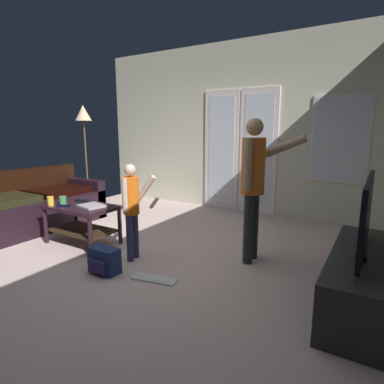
{
  "coord_description": "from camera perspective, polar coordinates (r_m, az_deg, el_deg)",
  "views": [
    {
      "loc": [
        2.37,
        -2.48,
        1.41
      ],
      "look_at": [
        0.75,
        0.19,
        0.8
      ],
      "focal_mm": 29.58,
      "sensor_mm": 36.0,
      "label": 1
    }
  ],
  "objects": [
    {
      "name": "floor_lamp",
      "position": [
        6.09,
        -18.96,
        11.98
      ],
      "size": [
        0.29,
        0.29,
        1.85
      ],
      "color": "#2F2929",
      "rests_on": "ground_plane"
    },
    {
      "name": "wall_back_with_doors",
      "position": [
        5.67,
        7.4,
        10.95
      ],
      "size": [
        5.27,
        0.09,
        2.92
      ],
      "color": "beige",
      "rests_on": "ground_plane"
    },
    {
      "name": "cup_near_edge",
      "position": [
        4.33,
        -22.29,
        -1.36
      ],
      "size": [
        0.09,
        0.09,
        0.1
      ],
      "primitive_type": "cylinder",
      "color": "#3A894D",
      "rests_on": "coffee_table"
    },
    {
      "name": "ground_plane",
      "position": [
        3.72,
        -11.76,
        -11.65
      ],
      "size": [
        5.27,
        5.46,
        0.02
      ],
      "primitive_type": "cube",
      "color": "beige"
    },
    {
      "name": "person_child",
      "position": [
        3.47,
        -10.77,
        -2.07
      ],
      "size": [
        0.34,
        0.32,
        1.06
      ],
      "color": "#37385E",
      "rests_on": "ground_plane"
    },
    {
      "name": "laptop_closed",
      "position": [
        4.07,
        -17.63,
        -2.38
      ],
      "size": [
        0.35,
        0.31,
        0.02
      ],
      "primitive_type": "cube",
      "rotation": [
        0.0,
        0.0,
        -0.2
      ],
      "color": "#B1ABB4",
      "rests_on": "coffee_table"
    },
    {
      "name": "tv_stand",
      "position": [
        2.99,
        27.95,
        -13.68
      ],
      "size": [
        0.44,
        1.52,
        0.45
      ],
      "color": "black",
      "rests_on": "ground_plane"
    },
    {
      "name": "leather_couch",
      "position": [
        5.16,
        -27.2,
        -2.6
      ],
      "size": [
        0.9,
        2.02,
        0.84
      ],
      "color": "black",
      "rests_on": "ground_plane"
    },
    {
      "name": "person_adult",
      "position": [
        3.38,
        11.16,
        2.57
      ],
      "size": [
        0.67,
        0.42,
        1.53
      ],
      "color": "#212A29",
      "rests_on": "ground_plane"
    },
    {
      "name": "loose_keyboard",
      "position": [
        3.16,
        -6.84,
        -15.33
      ],
      "size": [
        0.46,
        0.21,
        0.02
      ],
      "color": "white",
      "rests_on": "ground_plane"
    },
    {
      "name": "dvd_remote_slim",
      "position": [
        4.19,
        -22.15,
        -2.3
      ],
      "size": [
        0.18,
        0.11,
        0.02
      ],
      "primitive_type": "cube",
      "rotation": [
        0.0,
        0.0,
        0.41
      ],
      "color": "black",
      "rests_on": "coffee_table"
    },
    {
      "name": "coffee_table",
      "position": [
        4.2,
        -19.24,
        -4.12
      ],
      "size": [
        0.89,
        0.54,
        0.49
      ],
      "color": "black",
      "rests_on": "ground_plane"
    },
    {
      "name": "flat_screen_tv",
      "position": [
        2.83,
        28.88,
        -3.77
      ],
      "size": [
        0.08,
        1.16,
        0.6
      ],
      "color": "black",
      "rests_on": "tv_stand"
    },
    {
      "name": "cup_by_laptop",
      "position": [
        4.29,
        -24.15,
        -1.5
      ],
      "size": [
        0.08,
        0.08,
        0.12
      ],
      "primitive_type": "cylinder",
      "color": "gold",
      "rests_on": "coffee_table"
    },
    {
      "name": "backpack",
      "position": [
        3.36,
        -15.61,
        -11.85
      ],
      "size": [
        0.32,
        0.2,
        0.26
      ],
      "color": "navy",
      "rests_on": "ground_plane"
    },
    {
      "name": "tv_remote_black",
      "position": [
        4.4,
        -19.3,
        -1.5
      ],
      "size": [
        0.18,
        0.09,
        0.02
      ],
      "primitive_type": "cube",
      "rotation": [
        0.0,
        0.0,
        0.25
      ],
      "color": "black",
      "rests_on": "coffee_table"
    }
  ]
}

